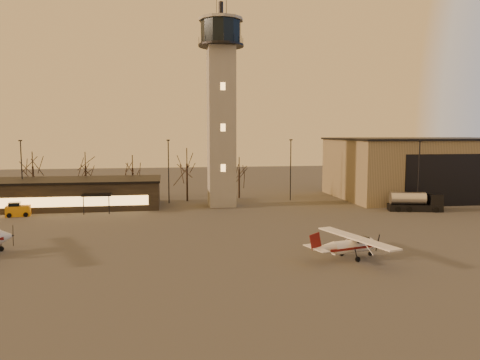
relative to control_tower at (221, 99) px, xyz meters
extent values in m
plane|color=#44413F|center=(0.00, -30.00, -16.33)|extent=(220.00, 220.00, 0.00)
cube|color=gray|center=(0.00, 0.00, -4.33)|extent=(4.00, 4.00, 24.00)
cylinder|color=black|center=(0.00, 0.00, 7.82)|extent=(6.80, 6.80, 0.30)
cylinder|color=black|center=(0.00, 0.00, 9.67)|extent=(6.00, 6.00, 3.40)
cylinder|color=gray|center=(0.00, 0.00, 11.57)|extent=(6.60, 6.60, 0.40)
cylinder|color=black|center=(0.00, 0.00, 12.97)|extent=(0.70, 0.70, 2.40)
cube|color=#938160|center=(36.00, 4.00, -11.33)|extent=(30.00, 20.00, 10.00)
cube|color=black|center=(36.00, 4.00, -6.18)|extent=(30.60, 20.60, 0.30)
cube|color=black|center=(36.00, -6.02, -12.33)|extent=(18.00, 0.10, 8.00)
cube|color=black|center=(-22.00, 2.00, -14.33)|extent=(25.00, 10.00, 4.00)
cube|color=black|center=(-22.00, 2.00, -12.18)|extent=(25.40, 10.40, 0.30)
cube|color=#E7A551|center=(-22.00, -3.02, -14.73)|extent=(22.00, 0.08, 1.40)
cube|color=black|center=(-18.00, -4.00, -13.73)|extent=(4.00, 2.00, 0.20)
cylinder|color=black|center=(-30.00, 4.00, -11.33)|extent=(0.16, 0.16, 10.00)
cube|color=black|center=(-30.00, 4.00, -6.28)|extent=(0.50, 0.25, 0.18)
cylinder|color=black|center=(-8.00, 4.00, -11.33)|extent=(0.16, 0.16, 10.00)
cube|color=black|center=(-8.00, 4.00, -6.28)|extent=(0.50, 0.25, 0.18)
cylinder|color=black|center=(12.00, 4.00, -11.33)|extent=(0.16, 0.16, 10.00)
cube|color=black|center=(12.00, 4.00, -6.28)|extent=(0.50, 0.25, 0.18)
cylinder|color=black|center=(28.00, -8.00, -11.33)|extent=(0.16, 0.16, 10.00)
cube|color=black|center=(28.00, -8.00, -6.28)|extent=(0.50, 0.25, 0.18)
cylinder|color=black|center=(-30.00, 10.00, -13.46)|extent=(0.28, 0.28, 5.74)
cylinder|color=black|center=(-14.00, 10.00, -13.70)|extent=(0.28, 0.28, 5.25)
cylinder|color=black|center=(-5.00, 6.00, -13.25)|extent=(0.28, 0.28, 6.16)
cylinder|color=black|center=(4.00, 8.00, -13.84)|extent=(0.28, 0.28, 4.97)
cylinder|color=black|center=(-22.00, 12.00, -13.53)|extent=(0.28, 0.28, 5.60)
cylinder|color=white|center=(7.96, -31.85, -15.20)|extent=(4.32, 2.28, 1.17)
cone|color=white|center=(10.30, -31.18, -15.20)|extent=(1.09, 1.30, 1.12)
cone|color=white|center=(5.01, -32.70, -15.06)|extent=(2.36, 1.55, 0.99)
cube|color=black|center=(8.83, -31.60, -14.79)|extent=(1.56, 1.29, 0.63)
cube|color=#60110D|center=(7.79, -31.90, -15.24)|extent=(5.02, 2.51, 0.20)
cube|color=white|center=(8.40, -31.73, -14.49)|extent=(4.05, 9.92, 0.13)
cube|color=white|center=(4.23, -32.92, -14.97)|extent=(1.60, 3.09, 0.07)
cube|color=#60110D|center=(4.14, -32.95, -14.34)|extent=(1.22, 0.42, 1.53)
cone|color=silver|center=(-23.68, -24.04, -14.90)|extent=(1.47, 1.69, 1.41)
cube|color=black|center=(26.92, -9.16, -15.85)|extent=(7.70, 3.83, 0.96)
cube|color=black|center=(29.63, -9.84, -14.67)|extent=(2.18, 2.37, 1.57)
cube|color=black|center=(30.22, -9.99, -14.41)|extent=(0.49, 1.63, 0.87)
cylinder|color=silver|center=(25.91, -8.91, -14.49)|extent=(5.18, 2.96, 1.83)
cube|color=orange|center=(-28.25, -4.54, -15.62)|extent=(3.24, 2.06, 1.41)
cube|color=black|center=(-28.65, -4.60, -14.81)|extent=(1.61, 1.61, 0.81)
camera|label=1|loc=(-8.54, -70.87, -4.99)|focal=35.00mm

